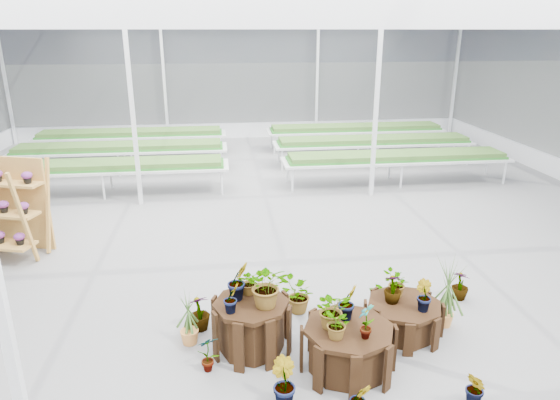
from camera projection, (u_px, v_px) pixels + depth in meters
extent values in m
plane|color=gray|center=(277.00, 269.00, 9.24)|extent=(24.00, 24.00, 0.00)
cylinder|color=black|center=(251.00, 326.00, 6.82)|extent=(1.40, 1.40, 0.73)
cylinder|color=black|center=(348.00, 348.00, 6.41)|extent=(1.31, 1.31, 0.63)
cylinder|color=black|center=(403.00, 318.00, 7.20)|extent=(1.31, 1.31, 0.49)
imported|color=#3C5F27|center=(238.00, 281.00, 6.70)|extent=(0.38, 0.35, 0.55)
imported|color=#3C5F27|center=(267.00, 285.00, 6.51)|extent=(0.59, 0.53, 0.61)
imported|color=#3C5F27|center=(249.00, 282.00, 6.86)|extent=(0.35, 0.31, 0.36)
imported|color=#3C5F27|center=(232.00, 298.00, 6.41)|extent=(0.29, 0.28, 0.41)
imported|color=#3C5F27|center=(332.00, 309.00, 6.25)|extent=(0.49, 0.43, 0.50)
imported|color=#3C5F27|center=(366.00, 321.00, 6.02)|extent=(0.26, 0.29, 0.47)
imported|color=#3C5F27|center=(348.00, 302.00, 6.43)|extent=(0.34, 0.33, 0.48)
imported|color=#3C5F27|center=(338.00, 324.00, 6.02)|extent=(0.38, 0.42, 0.40)
imported|color=#3C5F27|center=(393.00, 288.00, 7.08)|extent=(0.29, 0.29, 0.44)
imported|color=#3C5F27|center=(423.00, 296.00, 6.88)|extent=(0.26, 0.29, 0.45)
imported|color=#3C5F27|center=(396.00, 284.00, 7.24)|extent=(0.48, 0.46, 0.41)
imported|color=#3C5F27|center=(208.00, 353.00, 6.40)|extent=(0.32, 0.27, 0.53)
imported|color=#3C5F27|center=(199.00, 312.00, 7.29)|extent=(0.40, 0.40, 0.56)
imported|color=#3C5F27|center=(283.00, 383.00, 5.80)|extent=(0.39, 0.42, 0.61)
imported|color=#3C5F27|center=(360.00, 399.00, 5.68)|extent=(0.26, 0.22, 0.43)
imported|color=#3C5F27|center=(476.00, 389.00, 5.79)|extent=(0.23, 0.28, 0.48)
imported|color=#3C5F27|center=(460.00, 285.00, 8.13)|extent=(0.39, 0.39, 0.50)
imported|color=#3C5F27|center=(385.00, 297.00, 7.69)|extent=(0.69, 0.68, 0.58)
imported|color=#3C5F27|center=(298.00, 296.00, 7.72)|extent=(0.68, 0.66, 0.58)
imported|color=#3C5F27|center=(250.00, 306.00, 7.46)|extent=(0.65, 0.63, 0.55)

